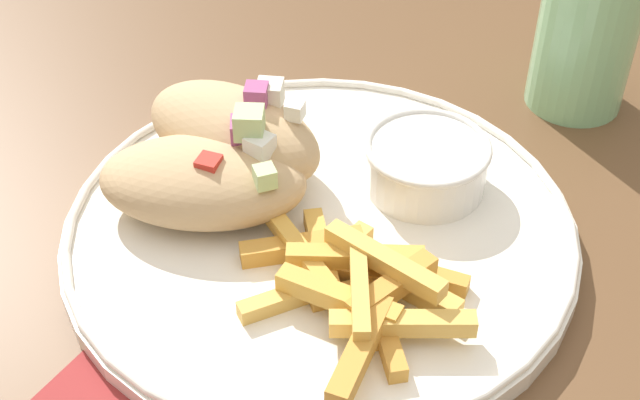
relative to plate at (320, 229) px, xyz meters
name	(u,v)px	position (x,y,z in m)	size (l,w,h in m)	color
table	(368,323)	(0.03, 0.01, -0.07)	(1.40, 1.40, 0.71)	brown
plate	(320,229)	(0.00, 0.00, 0.00)	(0.32, 0.32, 0.02)	white
pita_sandwich_near	(204,181)	(-0.07, -0.03, 0.03)	(0.15, 0.13, 0.06)	tan
pita_sandwich_far	(234,132)	(-0.08, 0.02, 0.03)	(0.13, 0.07, 0.07)	tan
fries_pile	(359,283)	(0.05, -0.04, 0.02)	(0.15, 0.12, 0.03)	gold
sauce_ramekin	(426,162)	(0.03, 0.07, 0.02)	(0.08, 0.08, 0.03)	white
water_glass	(584,44)	(0.07, 0.23, 0.04)	(0.07, 0.07, 0.11)	#8CCC93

